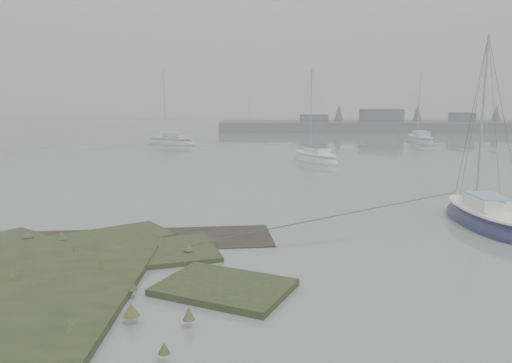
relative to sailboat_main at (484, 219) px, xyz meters
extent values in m
plane|color=slate|center=(-10.85, 23.44, -0.26)|extent=(160.00, 160.00, 0.00)
cube|color=#4C4F51|center=(15.15, 55.44, 0.34)|extent=(60.00, 8.00, 1.60)
cube|color=#424247|center=(-0.85, 54.44, 1.14)|extent=(4.00, 3.00, 2.20)
cube|color=#424247|center=(9.15, 54.44, 1.54)|extent=(6.00, 3.00, 3.00)
cube|color=#424247|center=(21.15, 54.44, 1.29)|extent=(3.00, 3.00, 2.50)
cone|color=#384238|center=(3.15, 56.44, 1.94)|extent=(2.00, 2.00, 3.50)
cone|color=#384238|center=(15.15, 56.44, 1.94)|extent=(2.00, 2.00, 3.50)
cone|color=#384238|center=(27.15, 56.44, 1.94)|extent=(2.00, 2.00, 3.50)
ellipsoid|color=#0F1339|center=(0.00, 0.01, -0.16)|extent=(2.15, 6.01, 1.45)
ellipsoid|color=white|center=(0.00, 0.01, 0.42)|extent=(1.74, 5.24, 0.41)
cube|color=white|center=(0.01, -0.24, 0.78)|extent=(1.34, 2.08, 0.43)
cube|color=#749BB9|center=(0.01, -0.24, 1.01)|extent=(1.25, 1.91, 0.07)
cylinder|color=#939399|center=(-0.03, 0.78, 4.12)|extent=(0.09, 0.09, 6.80)
cylinder|color=#939399|center=(0.01, -0.41, 1.01)|extent=(0.16, 2.38, 0.08)
ellipsoid|color=white|center=(-4.65, 20.07, -0.16)|extent=(4.38, 5.87, 1.38)
ellipsoid|color=white|center=(-4.65, 20.07, 0.39)|extent=(3.70, 5.05, 0.39)
cube|color=white|center=(-4.53, 19.85, 0.73)|extent=(2.01, 2.29, 0.41)
cube|color=navy|center=(-4.53, 19.85, 0.96)|extent=(1.86, 2.11, 0.06)
cylinder|color=#939399|center=(-5.00, 20.71, 3.91)|extent=(0.09, 0.09, 6.48)
cylinder|color=#939399|center=(-4.45, 19.71, 0.96)|extent=(1.16, 2.02, 0.07)
ellipsoid|color=silver|center=(-18.74, 34.42, -0.15)|extent=(6.46, 4.61, 1.51)
ellipsoid|color=silver|center=(-18.74, 34.42, 0.45)|extent=(5.56, 3.89, 0.43)
cube|color=silver|center=(-18.50, 34.30, 0.82)|extent=(2.50, 2.14, 0.44)
cube|color=silver|center=(-18.50, 34.30, 1.07)|extent=(2.30, 1.98, 0.07)
cylinder|color=#939399|center=(-19.45, 34.78, 4.30)|extent=(0.10, 0.10, 7.09)
cylinder|color=#939399|center=(-18.35, 34.22, 1.07)|extent=(2.25, 1.19, 0.08)
ellipsoid|color=#A3A7AC|center=(9.14, 36.38, -0.15)|extent=(2.33, 6.30, 1.51)
ellipsoid|color=white|center=(9.14, 36.38, 0.45)|extent=(1.88, 5.49, 0.43)
cube|color=white|center=(9.16, 36.12, 0.82)|extent=(1.43, 2.19, 0.44)
cube|color=#AEB3B9|center=(9.16, 36.12, 1.07)|extent=(1.33, 2.01, 0.07)
cylinder|color=#939399|center=(9.11, 37.18, 4.31)|extent=(0.10, 0.10, 7.10)
cylinder|color=#939399|center=(9.17, 35.94, 1.07)|extent=(0.20, 2.49, 0.08)
ellipsoid|color=#A5AAAF|center=(-10.01, 55.45, -0.18)|extent=(4.68, 1.88, 1.11)
ellipsoid|color=white|center=(-10.01, 55.45, 0.26)|extent=(4.07, 1.53, 0.31)
cube|color=white|center=(-9.81, 55.47, 0.54)|extent=(1.64, 1.11, 0.33)
cube|color=silver|center=(-9.81, 55.47, 0.72)|extent=(1.51, 1.03, 0.05)
cylinder|color=#939399|center=(-10.59, 55.40, 3.10)|extent=(0.07, 0.07, 5.23)
cylinder|color=#939399|center=(-9.68, 55.48, 0.72)|extent=(1.83, 0.21, 0.06)
camera|label=1|loc=(-9.47, -20.15, 5.08)|focal=35.00mm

